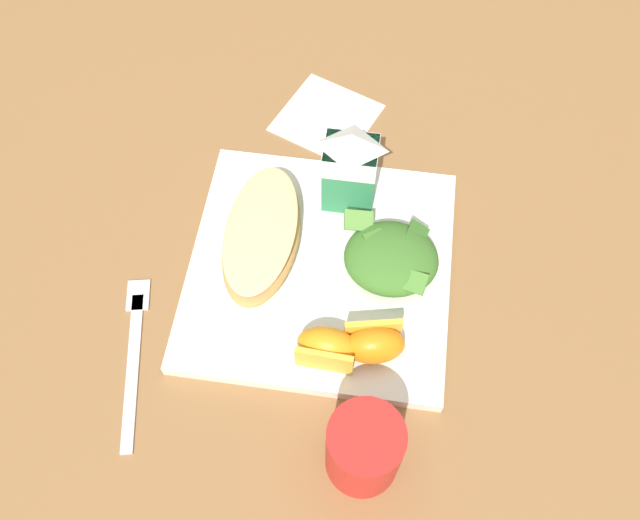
{
  "coord_description": "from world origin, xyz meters",
  "views": [
    {
      "loc": [
        0.05,
        -0.36,
        0.66
      ],
      "look_at": [
        0.0,
        0.0,
        0.03
      ],
      "focal_mm": 38.37,
      "sensor_mm": 36.0,
      "label": 1
    }
  ],
  "objects_px": {
    "milk_carton": "(350,166)",
    "paper_napkin": "(327,117)",
    "cheesy_pizza_bread": "(262,235)",
    "orange_wedge_middle": "(374,343)",
    "metal_fork": "(134,346)",
    "orange_wedge_front": "(327,347)",
    "green_salad_pile": "(391,258)",
    "white_plate": "(320,268)",
    "drinking_red_cup": "(364,449)"
  },
  "relations": [
    {
      "from": "white_plate",
      "to": "milk_carton",
      "type": "bearing_deg",
      "value": 77.92
    },
    {
      "from": "white_plate",
      "to": "metal_fork",
      "type": "distance_m",
      "value": 0.21
    },
    {
      "from": "cheesy_pizza_bread",
      "to": "green_salad_pile",
      "type": "bearing_deg",
      "value": -3.93
    },
    {
      "from": "milk_carton",
      "to": "paper_napkin",
      "type": "distance_m",
      "value": 0.15
    },
    {
      "from": "cheesy_pizza_bread",
      "to": "drinking_red_cup",
      "type": "relative_size",
      "value": 1.91
    },
    {
      "from": "milk_carton",
      "to": "metal_fork",
      "type": "height_order",
      "value": "milk_carton"
    },
    {
      "from": "orange_wedge_middle",
      "to": "metal_fork",
      "type": "bearing_deg",
      "value": -174.37
    },
    {
      "from": "paper_napkin",
      "to": "orange_wedge_front",
      "type": "bearing_deg",
      "value": -82.2
    },
    {
      "from": "green_salad_pile",
      "to": "orange_wedge_middle",
      "type": "relative_size",
      "value": 1.59
    },
    {
      "from": "paper_napkin",
      "to": "cheesy_pizza_bread",
      "type": "bearing_deg",
      "value": -101.9
    },
    {
      "from": "white_plate",
      "to": "green_salad_pile",
      "type": "distance_m",
      "value": 0.08
    },
    {
      "from": "green_salad_pile",
      "to": "orange_wedge_front",
      "type": "xyz_separation_m",
      "value": [
        -0.05,
        -0.11,
        -0.0
      ]
    },
    {
      "from": "orange_wedge_middle",
      "to": "cheesy_pizza_bread",
      "type": "bearing_deg",
      "value": 140.81
    },
    {
      "from": "cheesy_pizza_bread",
      "to": "orange_wedge_middle",
      "type": "distance_m",
      "value": 0.17
    },
    {
      "from": "white_plate",
      "to": "metal_fork",
      "type": "height_order",
      "value": "white_plate"
    },
    {
      "from": "white_plate",
      "to": "drinking_red_cup",
      "type": "bearing_deg",
      "value": -71.07
    },
    {
      "from": "paper_napkin",
      "to": "green_salad_pile",
      "type": "bearing_deg",
      "value": -65.4
    },
    {
      "from": "green_salad_pile",
      "to": "milk_carton",
      "type": "height_order",
      "value": "milk_carton"
    },
    {
      "from": "white_plate",
      "to": "paper_napkin",
      "type": "xyz_separation_m",
      "value": [
        -0.02,
        0.22,
        -0.01
      ]
    },
    {
      "from": "cheesy_pizza_bread",
      "to": "metal_fork",
      "type": "xyz_separation_m",
      "value": [
        -0.11,
        -0.13,
        -0.03
      ]
    },
    {
      "from": "cheesy_pizza_bread",
      "to": "orange_wedge_middle",
      "type": "relative_size",
      "value": 2.57
    },
    {
      "from": "paper_napkin",
      "to": "drinking_red_cup",
      "type": "bearing_deg",
      "value": -77.74
    },
    {
      "from": "orange_wedge_front",
      "to": "drinking_red_cup",
      "type": "xyz_separation_m",
      "value": [
        0.05,
        -0.1,
        0.01
      ]
    },
    {
      "from": "milk_carton",
      "to": "white_plate",
      "type": "bearing_deg",
      "value": -102.08
    },
    {
      "from": "white_plate",
      "to": "green_salad_pile",
      "type": "relative_size",
      "value": 2.65
    },
    {
      "from": "white_plate",
      "to": "milk_carton",
      "type": "distance_m",
      "value": 0.12
    },
    {
      "from": "white_plate",
      "to": "green_salad_pile",
      "type": "height_order",
      "value": "green_salad_pile"
    },
    {
      "from": "milk_carton",
      "to": "metal_fork",
      "type": "bearing_deg",
      "value": -133.56
    },
    {
      "from": "cheesy_pizza_bread",
      "to": "paper_napkin",
      "type": "distance_m",
      "value": 0.21
    },
    {
      "from": "orange_wedge_front",
      "to": "drinking_red_cup",
      "type": "relative_size",
      "value": 0.69
    },
    {
      "from": "green_salad_pile",
      "to": "milk_carton",
      "type": "distance_m",
      "value": 0.11
    },
    {
      "from": "green_salad_pile",
      "to": "white_plate",
      "type": "bearing_deg",
      "value": -174.54
    },
    {
      "from": "white_plate",
      "to": "paper_napkin",
      "type": "relative_size",
      "value": 2.55
    },
    {
      "from": "orange_wedge_front",
      "to": "metal_fork",
      "type": "distance_m",
      "value": 0.2
    },
    {
      "from": "white_plate",
      "to": "orange_wedge_middle",
      "type": "xyz_separation_m",
      "value": [
        0.07,
        -0.09,
        0.03
      ]
    },
    {
      "from": "orange_wedge_front",
      "to": "orange_wedge_middle",
      "type": "bearing_deg",
      "value": 12.89
    },
    {
      "from": "orange_wedge_middle",
      "to": "metal_fork",
      "type": "height_order",
      "value": "orange_wedge_middle"
    },
    {
      "from": "green_salad_pile",
      "to": "orange_wedge_middle",
      "type": "height_order",
      "value": "green_salad_pile"
    },
    {
      "from": "green_salad_pile",
      "to": "paper_napkin",
      "type": "xyz_separation_m",
      "value": [
        -0.1,
        0.21,
        -0.03
      ]
    },
    {
      "from": "milk_carton",
      "to": "paper_napkin",
      "type": "xyz_separation_m",
      "value": [
        -0.04,
        0.13,
        -0.07
      ]
    },
    {
      "from": "milk_carton",
      "to": "cheesy_pizza_bread",
      "type": "bearing_deg",
      "value": -138.78
    },
    {
      "from": "orange_wedge_middle",
      "to": "paper_napkin",
      "type": "distance_m",
      "value": 0.33
    },
    {
      "from": "milk_carton",
      "to": "metal_fork",
      "type": "xyz_separation_m",
      "value": [
        -0.2,
        -0.21,
        -0.07
      ]
    },
    {
      "from": "orange_wedge_front",
      "to": "paper_napkin",
      "type": "height_order",
      "value": "orange_wedge_front"
    },
    {
      "from": "orange_wedge_middle",
      "to": "paper_napkin",
      "type": "relative_size",
      "value": 0.6
    },
    {
      "from": "green_salad_pile",
      "to": "milk_carton",
      "type": "relative_size",
      "value": 0.96
    },
    {
      "from": "cheesy_pizza_bread",
      "to": "milk_carton",
      "type": "bearing_deg",
      "value": 41.22
    },
    {
      "from": "milk_carton",
      "to": "orange_wedge_front",
      "type": "relative_size",
      "value": 1.79
    },
    {
      "from": "green_salad_pile",
      "to": "metal_fork",
      "type": "distance_m",
      "value": 0.28
    },
    {
      "from": "orange_wedge_middle",
      "to": "metal_fork",
      "type": "relative_size",
      "value": 0.35
    }
  ]
}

